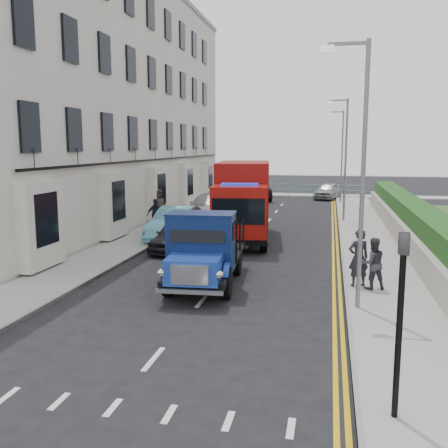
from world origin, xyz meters
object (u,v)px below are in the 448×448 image
(lamp_far, at_px, (340,151))
(parked_car_front, at_px, (177,236))
(lamp_mid, at_px, (344,153))
(bedford_lorry, at_px, (202,255))
(lamp_near, at_px, (359,161))
(pedestrian_east_near, at_px, (358,258))
(red_lorry, at_px, (243,199))

(lamp_far, distance_m, parked_car_front, 20.91)
(lamp_mid, height_order, bedford_lorry, lamp_mid)
(lamp_near, height_order, lamp_far, same)
(lamp_mid, bearing_deg, bedford_lorry, -106.70)
(lamp_near, xyz_separation_m, parked_car_front, (-6.96, 6.57, -3.36))
(parked_car_front, distance_m, pedestrian_east_near, 8.47)
(red_lorry, bearing_deg, bedford_lorry, -95.54)
(red_lorry, height_order, parked_car_front, red_lorry)
(red_lorry, bearing_deg, pedestrian_east_near, -63.86)
(lamp_near, bearing_deg, red_lorry, 115.90)
(bedford_lorry, bearing_deg, pedestrian_east_near, 7.15)
(lamp_mid, height_order, parked_car_front, lamp_mid)
(lamp_far, bearing_deg, lamp_mid, -90.00)
(lamp_near, relative_size, lamp_mid, 1.00)
(lamp_mid, xyz_separation_m, red_lorry, (-4.66, -6.41, -2.07))
(red_lorry, distance_m, pedestrian_east_near, 8.99)
(red_lorry, bearing_deg, parked_car_front, -134.22)
(lamp_near, distance_m, parked_car_front, 10.14)
(pedestrian_east_near, bearing_deg, lamp_far, -109.12)
(lamp_mid, distance_m, pedestrian_east_near, 14.22)
(lamp_near, xyz_separation_m, bedford_lorry, (-4.45, 1.16, -2.91))
(lamp_mid, relative_size, parked_car_front, 1.88)
(lamp_mid, relative_size, lamp_far, 1.00)
(bedford_lorry, bearing_deg, lamp_near, -18.81)
(bedford_lorry, bearing_deg, lamp_mid, 69.08)
(pedestrian_east_near, bearing_deg, red_lorry, -76.58)
(bedford_lorry, bearing_deg, red_lorry, 87.18)
(lamp_far, xyz_separation_m, bedford_lorry, (-4.45, -24.84, -2.91))
(lamp_near, distance_m, pedestrian_east_near, 3.66)
(lamp_mid, xyz_separation_m, pedestrian_east_near, (0.22, -13.90, -2.99))
(bedford_lorry, xyz_separation_m, parked_car_front, (-2.50, 5.41, -0.46))
(lamp_near, bearing_deg, lamp_far, 90.00)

